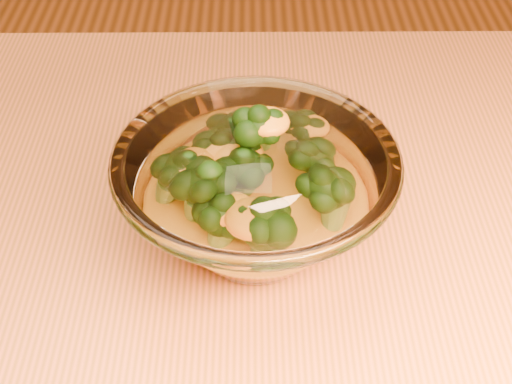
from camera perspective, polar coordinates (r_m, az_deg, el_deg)
glass_bowl at (r=0.52m, az=0.00°, el=-0.36°), size 0.21×0.21×0.09m
cheese_sauce at (r=0.53m, az=0.00°, el=-1.89°), size 0.12×0.12×0.03m
broccoli_heap at (r=0.52m, az=-0.43°, el=1.11°), size 0.14×0.15×0.08m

